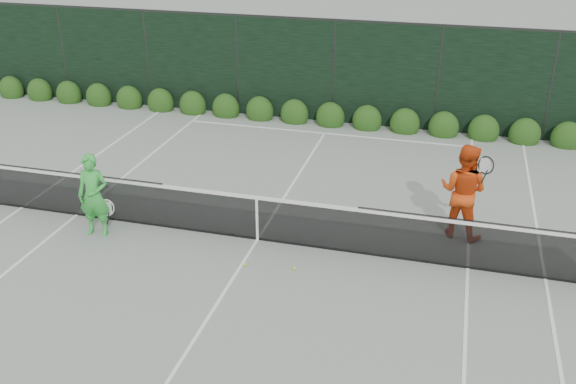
# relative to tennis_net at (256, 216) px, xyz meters

# --- Properties ---
(ground) EXTENTS (80.00, 80.00, 0.00)m
(ground) POSITION_rel_tennis_net_xyz_m (0.02, 0.00, -0.53)
(ground) COLOR gray
(ground) RESTS_ON ground
(tennis_net) EXTENTS (12.90, 0.10, 1.07)m
(tennis_net) POSITION_rel_tennis_net_xyz_m (0.00, 0.00, 0.00)
(tennis_net) COLOR #113317
(tennis_net) RESTS_ON ground
(player_woman) EXTENTS (0.69, 0.49, 1.74)m
(player_woman) POSITION_rel_tennis_net_xyz_m (-3.21, -0.60, 0.34)
(player_woman) COLOR green
(player_woman) RESTS_ON ground
(player_man) EXTENTS (1.15, 1.02, 1.97)m
(player_man) POSITION_rel_tennis_net_xyz_m (3.92, 1.27, 0.46)
(player_man) COLOR #DD4712
(player_man) RESTS_ON ground
(court_lines) EXTENTS (11.03, 23.83, 0.01)m
(court_lines) POSITION_rel_tennis_net_xyz_m (0.02, 0.00, -0.53)
(court_lines) COLOR white
(court_lines) RESTS_ON ground
(windscreen_fence) EXTENTS (32.00, 21.07, 3.06)m
(windscreen_fence) POSITION_rel_tennis_net_xyz_m (0.02, -2.71, 0.98)
(windscreen_fence) COLOR black
(windscreen_fence) RESTS_ON ground
(hedge_row) EXTENTS (31.66, 0.65, 0.94)m
(hedge_row) POSITION_rel_tennis_net_xyz_m (0.02, 7.15, -0.30)
(hedge_row) COLOR #173C10
(hedge_row) RESTS_ON ground
(tennis_balls) EXTENTS (1.62, 1.12, 0.07)m
(tennis_balls) POSITION_rel_tennis_net_xyz_m (0.20, -0.62, -0.50)
(tennis_balls) COLOR #B3DD31
(tennis_balls) RESTS_ON ground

